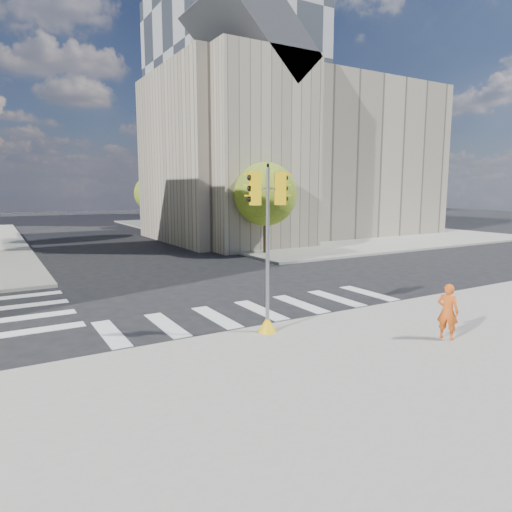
{
  "coord_description": "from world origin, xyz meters",
  "views": [
    {
      "loc": [
        -8.5,
        -15.98,
        4.46
      ],
      "look_at": [
        -0.49,
        -2.35,
        2.1
      ],
      "focal_mm": 32.0,
      "sensor_mm": 36.0,
      "label": 1
    }
  ],
  "objects_px": {
    "traffic_signal": "(268,262)",
    "photographer": "(448,311)",
    "lamp_near": "(243,186)",
    "lamp_far": "(176,187)"
  },
  "relations": [
    {
      "from": "lamp_near",
      "to": "lamp_far",
      "type": "xyz_separation_m",
      "value": [
        0.0,
        14.0,
        0.0
      ]
    },
    {
      "from": "lamp_near",
      "to": "lamp_far",
      "type": "distance_m",
      "value": 14.0
    },
    {
      "from": "lamp_far",
      "to": "photographer",
      "type": "distance_m",
      "value": 36.42
    },
    {
      "from": "lamp_near",
      "to": "traffic_signal",
      "type": "relative_size",
      "value": 1.62
    },
    {
      "from": "lamp_near",
      "to": "traffic_signal",
      "type": "xyz_separation_m",
      "value": [
        -9.47,
        -18.7,
        -2.29
      ]
    },
    {
      "from": "traffic_signal",
      "to": "photographer",
      "type": "xyz_separation_m",
      "value": [
        4.13,
        -3.15,
        -1.33
      ]
    },
    {
      "from": "lamp_near",
      "to": "photographer",
      "type": "bearing_deg",
      "value": -103.75
    },
    {
      "from": "traffic_signal",
      "to": "photographer",
      "type": "distance_m",
      "value": 5.36
    },
    {
      "from": "lamp_far",
      "to": "photographer",
      "type": "bearing_deg",
      "value": -98.48
    },
    {
      "from": "photographer",
      "to": "lamp_far",
      "type": "bearing_deg",
      "value": -31.43
    }
  ]
}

